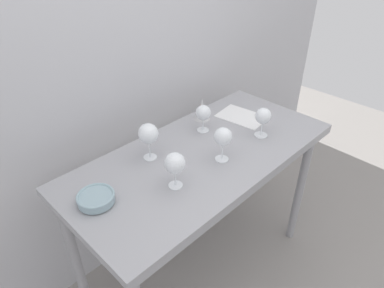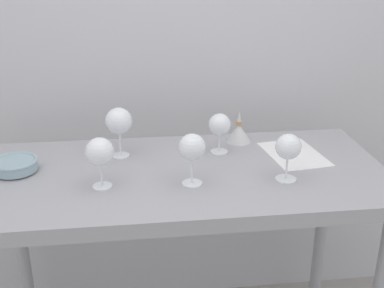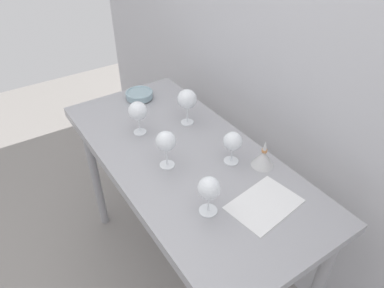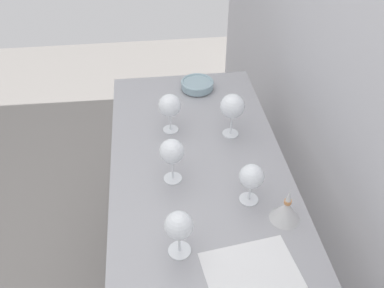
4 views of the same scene
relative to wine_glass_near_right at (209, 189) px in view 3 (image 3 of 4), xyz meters
name	(u,v)px [view 3 (image 3 of 4)]	position (x,y,z in m)	size (l,w,h in m)	color
ground_plane	(187,271)	(-0.33, 0.11, -1.01)	(6.00, 6.00, 0.00)	gray
back_wall	(278,45)	(-0.33, 0.60, 0.29)	(3.80, 0.04, 2.60)	#B8B8BD
steel_counter	(185,172)	(-0.33, 0.11, -0.22)	(1.40, 0.65, 0.90)	#9A9A9F
wine_glass_near_right	(209,189)	(0.00, 0.00, 0.00)	(0.08, 0.08, 0.16)	white
wine_glass_far_left	(187,100)	(-0.54, 0.26, 0.02)	(0.10, 0.10, 0.18)	white
wine_glass_near_center	(166,142)	(-0.31, 0.01, 0.01)	(0.09, 0.09, 0.17)	white
wine_glass_near_left	(138,112)	(-0.60, 0.02, 0.00)	(0.09, 0.09, 0.17)	white
wine_glass_far_right	(233,142)	(-0.18, 0.25, -0.01)	(0.08, 0.08, 0.15)	white
tasting_sheet_upper	(264,204)	(0.09, 0.20, -0.11)	(0.19, 0.27, 0.00)	white
tasting_bowl	(139,95)	(-0.89, 0.17, -0.09)	(0.15, 0.15, 0.04)	#4C4C4C
decanter_funnel	(263,158)	(-0.08, 0.35, -0.07)	(0.10, 0.10, 0.13)	silver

